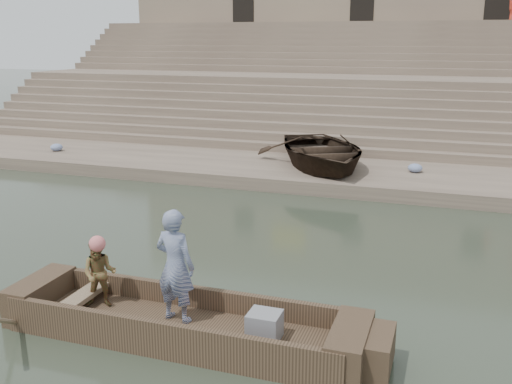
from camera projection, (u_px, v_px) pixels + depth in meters
The scene contains 13 objects.
ground at pixel (256, 277), 11.01m from camera, with size 120.00×120.00×0.00m, color #2A3326.
lower_landing at pixel (338, 175), 18.27m from camera, with size 32.00×4.00×0.40m, color gray.
mid_landing at pixel (373, 110), 24.82m from camera, with size 32.00×3.00×2.80m, color gray.
upper_landing at pixel (392, 72), 30.91m from camera, with size 32.00×3.00×5.20m, color gray.
ghat_steps at pixel (378, 97), 26.26m from camera, with size 32.00×11.00×5.20m.
building_wall at pixel (403, 16), 33.79m from camera, with size 32.00×5.07×11.20m.
main_rowboat at pixel (181, 331), 8.76m from camera, with size 5.00×1.30×0.22m, color brown.
rowboat_trim at pixel (194, 321), 8.64m from camera, with size 6.04×2.63×1.79m.
standing_man at pixel (175, 266), 8.65m from camera, with size 0.64×0.42×1.77m, color navy.
rowing_man at pixel (99, 274), 9.18m from camera, with size 0.55×0.42×1.12m, color #2B8235.
television at pixel (264, 326), 8.27m from camera, with size 0.46×0.42×0.40m.
beached_rowboat at pixel (321, 151), 18.39m from camera, with size 3.59×5.03×1.04m, color #2D2116.
cloth_bundles at pixel (429, 169), 17.58m from camera, with size 20.23×2.16×0.26m.
Camera 1 is at (3.29, -9.68, 4.40)m, focal length 40.63 mm.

